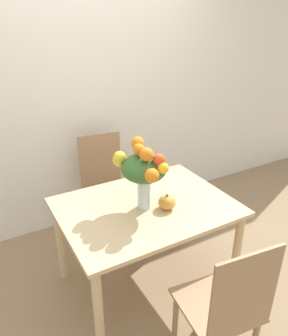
% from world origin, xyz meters
% --- Properties ---
extents(ground_plane, '(12.00, 12.00, 0.00)m').
position_xyz_m(ground_plane, '(0.00, 0.00, 0.00)').
color(ground_plane, '#8E7556').
extents(wall_back, '(8.00, 0.06, 2.70)m').
position_xyz_m(wall_back, '(0.00, 1.19, 1.35)').
color(wall_back, white).
rests_on(wall_back, ground_plane).
extents(dining_table, '(1.23, 0.91, 0.75)m').
position_xyz_m(dining_table, '(0.00, 0.00, 0.64)').
color(dining_table, '#D1B284').
rests_on(dining_table, ground_plane).
extents(flower_vase, '(0.32, 0.40, 0.51)m').
position_xyz_m(flower_vase, '(-0.03, -0.02, 1.05)').
color(flower_vase, silver).
rests_on(flower_vase, dining_table).
extents(pumpkin, '(0.12, 0.12, 0.11)m').
position_xyz_m(pumpkin, '(0.11, -0.11, 0.80)').
color(pumpkin, gold).
rests_on(pumpkin, dining_table).
extents(dining_chair_near_window, '(0.47, 0.47, 0.99)m').
position_xyz_m(dining_chair_near_window, '(0.02, 0.83, 0.51)').
color(dining_chair_near_window, '#9E7A56').
rests_on(dining_chair_near_window, ground_plane).
extents(dining_chair_far_side, '(0.47, 0.47, 0.99)m').
position_xyz_m(dining_chair_far_side, '(0.04, -0.82, 0.51)').
color(dining_chair_far_side, '#9E7A56').
rests_on(dining_chair_far_side, ground_plane).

